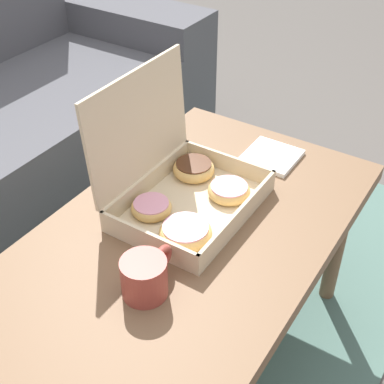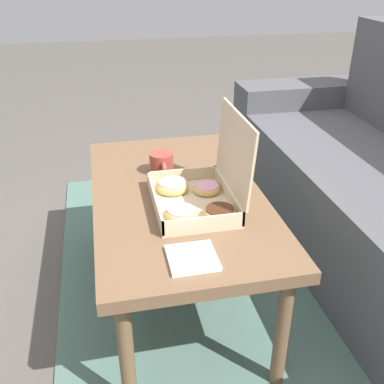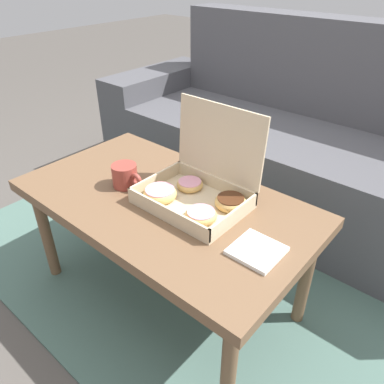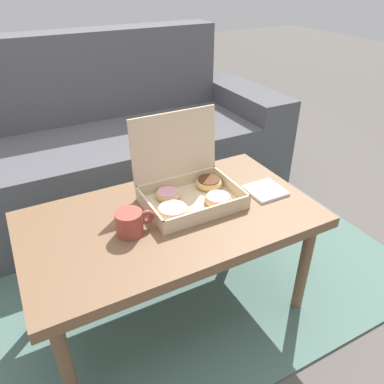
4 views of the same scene
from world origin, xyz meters
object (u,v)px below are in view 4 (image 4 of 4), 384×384
(coffee_mug, at_px, (130,223))
(couch, at_px, (101,153))
(coffee_table, at_px, (172,226))
(pastry_box, at_px, (189,188))

(coffee_mug, bearing_deg, couch, 80.76)
(coffee_table, relative_size, pastry_box, 3.00)
(couch, height_order, pastry_box, couch)
(coffee_table, xyz_separation_m, coffee_mug, (-0.16, -0.03, 0.09))
(pastry_box, bearing_deg, coffee_mug, -161.39)
(couch, xyz_separation_m, pastry_box, (0.10, -0.89, 0.21))
(couch, relative_size, coffee_table, 2.03)
(couch, distance_m, coffee_mug, 1.01)
(pastry_box, xyz_separation_m, coffee_mug, (-0.26, -0.09, -0.01))
(couch, distance_m, coffee_table, 0.95)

